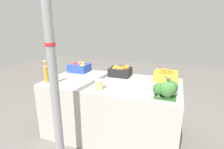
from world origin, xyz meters
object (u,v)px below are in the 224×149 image
at_px(juice_bottle_amber, 46,73).
at_px(pickle_jar, 99,85).
at_px(broccoli_pile, 166,89).
at_px(carrot_crate, 166,76).
at_px(juice_bottle_golden, 54,74).
at_px(support_pole, 51,51).
at_px(orange_crate, 121,71).
at_px(apple_crate, 79,67).
at_px(sparrow_bird, 168,78).

height_order(juice_bottle_amber, pickle_jar, juice_bottle_amber).
relative_size(broccoli_pile, pickle_jar, 2.22).
distance_m(carrot_crate, juice_bottle_golden, 1.49).
bearing_deg(support_pole, orange_crate, 73.55).
relative_size(apple_crate, juice_bottle_amber, 1.03).
bearing_deg(juice_bottle_golden, support_pole, -51.03).
relative_size(support_pole, orange_crate, 8.54).
bearing_deg(juice_bottle_golden, carrot_crate, 24.34).
height_order(juice_bottle_golden, pickle_jar, juice_bottle_golden).
bearing_deg(pickle_jar, apple_crate, 135.50).
bearing_deg(support_pole, juice_bottle_golden, 128.97).
height_order(juice_bottle_amber, sparrow_bird, juice_bottle_amber).
relative_size(broccoli_pile, juice_bottle_golden, 0.87).
height_order(carrot_crate, juice_bottle_amber, juice_bottle_amber).
height_order(carrot_crate, pickle_jar, carrot_crate).
bearing_deg(support_pole, juice_bottle_amber, 136.76).
bearing_deg(juice_bottle_amber, apple_crate, 77.65).
height_order(support_pole, pickle_jar, support_pole).
distance_m(apple_crate, carrot_crate, 1.34).
height_order(juice_bottle_amber, juice_bottle_golden, juice_bottle_golden).
xyz_separation_m(orange_crate, carrot_crate, (0.65, 0.00, -0.01)).
relative_size(apple_crate, broccoli_pile, 1.17).
distance_m(juice_bottle_amber, sparrow_bird, 1.53).
height_order(broccoli_pile, pickle_jar, broccoli_pile).
bearing_deg(juice_bottle_golden, sparrow_bird, 0.52).
height_order(apple_crate, pickle_jar, apple_crate).
height_order(support_pole, apple_crate, support_pole).
distance_m(orange_crate, broccoli_pile, 0.91).
xyz_separation_m(apple_crate, orange_crate, (0.70, -0.00, 0.00)).
xyz_separation_m(juice_bottle_amber, sparrow_bird, (1.53, 0.01, 0.09)).
xyz_separation_m(support_pole, pickle_jar, (0.26, 0.47, -0.45)).
relative_size(apple_crate, juice_bottle_golden, 1.02).
bearing_deg(juice_bottle_amber, sparrow_bird, 0.48).
height_order(apple_crate, juice_bottle_amber, juice_bottle_amber).
bearing_deg(apple_crate, juice_bottle_golden, -91.16).
relative_size(orange_crate, juice_bottle_amber, 1.03).
xyz_separation_m(juice_bottle_golden, pickle_jar, (0.65, -0.01, -0.06)).
bearing_deg(pickle_jar, juice_bottle_amber, 179.41).
bearing_deg(orange_crate, apple_crate, 179.78).
xyz_separation_m(apple_crate, juice_bottle_golden, (-0.01, -0.62, 0.05)).
xyz_separation_m(orange_crate, pickle_jar, (-0.06, -0.62, -0.02)).
bearing_deg(support_pole, pickle_jar, 61.36).
bearing_deg(apple_crate, orange_crate, -0.22).
bearing_deg(support_pole, apple_crate, 108.95).
bearing_deg(orange_crate, carrot_crate, 0.08).
height_order(carrot_crate, sparrow_bird, sparrow_bird).
height_order(broccoli_pile, juice_bottle_golden, juice_bottle_golden).
bearing_deg(support_pole, broccoli_pile, 26.45).
xyz_separation_m(broccoli_pile, pickle_jar, (-0.75, -0.03, -0.04)).
distance_m(juice_bottle_amber, juice_bottle_golden, 0.12).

